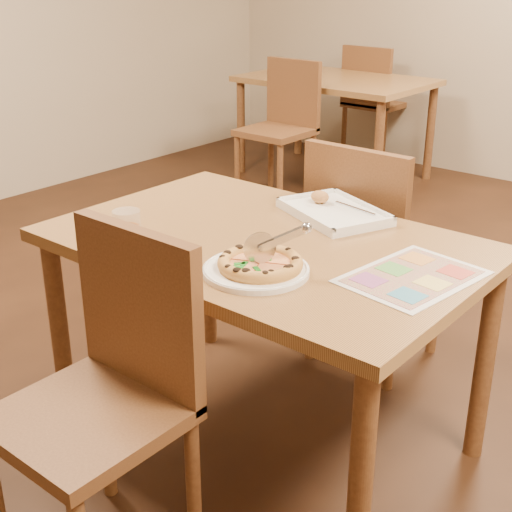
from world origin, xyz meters
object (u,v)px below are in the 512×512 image
Objects in this scene: bg_table at (336,90)px; glass_tumbler at (127,229)px; bg_chair_far at (371,90)px; bg_chair_near at (285,112)px; plate at (256,270)px; pizza at (260,263)px; chair_near at (115,362)px; chair_far at (366,232)px; appetizer_tray at (333,212)px; pizza_cutter at (275,242)px; menu at (413,277)px; dining_table at (265,264)px.

glass_tumbler is (1.31, -3.09, 0.13)m from bg_table.
glass_tumbler reaches higher than bg_table.
bg_chair_far reaches higher than bg_table.
plate is (1.74, -2.41, 0.16)m from bg_chair_near.
pizza is at bearing -59.79° from bg_table.
bg_chair_far reaches higher than glass_tumbler.
chair_near is 1.00× the size of bg_chair_far.
chair_far is 1.12× the size of appetizer_tray.
appetizer_tray is at bearing 101.10° from plate.
menu is (0.30, 0.21, -0.09)m from pizza_cutter.
chair_near is 0.44m from plate.
chair_far reaches higher than glass_tumbler.
appetizer_tray is at bearing 102.09° from pizza.
pizza is 0.07m from pizza_cutter.
pizza_cutter reaches higher than bg_table.
bg_chair_far is at bearing 116.37° from plate.
pizza_cutter is (1.78, -3.49, 0.24)m from bg_chair_far.
dining_table is 0.28m from plate.
chair_near is 4.56× the size of glass_tumbler.
bg_table is 2.77× the size of bg_chair_far.
chair_far reaches higher than dining_table.
chair_far is at bearing 130.12° from menu.
appetizer_tray is at bearing 97.97° from chair_far.
pizza is (1.75, -2.41, 0.18)m from bg_chair_near.
bg_chair_near reaches higher than pizza.
bg_table is at bearing 113.00° from glass_tumbler.
chair_far is 3.29× the size of pizza_cutter.
bg_table is (-1.60, 3.40, 0.07)m from chair_near.
menu is (2.08, -2.17, 0.16)m from bg_chair_near.
plate is 0.53m from appetizer_tray.
glass_tumbler is (-0.29, -0.29, 0.13)m from dining_table.
plate is (1.74, -3.52, 0.16)m from bg_chair_far.
plate is at bearing -56.37° from dining_table.
plate is at bearing 168.68° from pizza_cutter.
menu is at bearing 122.48° from bg_chair_far.
glass_tumbler is at bearing 110.06° from bg_chair_far.
pizza_cutter is 0.38× the size of menu.
dining_table is at bearing 83.41° from pizza_cutter.
chair_near is 3.29× the size of pizza_cutter.
pizza_cutter is 0.38m from menu.
pizza is 1.63× the size of pizza_cutter.
menu is (2.08, -3.27, 0.16)m from bg_chair_far.
bg_chair_far is (-1.60, 3.30, -0.07)m from dining_table.
chair_near is 1.00× the size of bg_chair_near.
bg_table is 3.36m from glass_tumbler.
chair_far is at bearing 72.17° from glass_tumbler.
appetizer_tray is 0.68m from glass_tumbler.
plate is (0.14, -0.22, 0.09)m from dining_table.
chair_far is 0.84m from pizza.
bg_table is 2.77× the size of bg_chair_near.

